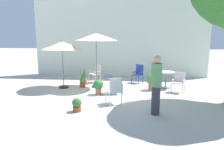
{
  "coord_description": "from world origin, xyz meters",
  "views": [
    {
      "loc": [
        0.89,
        -8.31,
        2.36
      ],
      "look_at": [
        0.0,
        -0.05,
        0.82
      ],
      "focal_mm": 34.12,
      "sensor_mm": 36.0,
      "label": 1
    }
  ],
  "objects": [
    {
      "name": "patio_umbrella_0",
      "position": [
        -2.32,
        0.89,
        1.91
      ],
      "size": [
        1.85,
        1.85,
        2.17
      ],
      "color": "#2D2D2D",
      "rests_on": "ground"
    },
    {
      "name": "patio_chair_0",
      "position": [
        2.75,
        0.68,
        0.49
      ],
      "size": [
        0.61,
        0.59,
        0.84
      ],
      "color": "silver",
      "rests_on": "ground"
    },
    {
      "name": "potted_plant_0",
      "position": [
        -0.55,
        -0.05,
        0.36
      ],
      "size": [
        0.4,
        0.4,
        0.62
      ],
      "color": "#BD6B48",
      "rests_on": "ground"
    },
    {
      "name": "patio_chair_2",
      "position": [
        0.21,
        -1.25,
        0.54
      ],
      "size": [
        0.61,
        0.6,
        0.96
      ],
      "color": "white",
      "rests_on": "ground"
    },
    {
      "name": "potted_plant_2",
      "position": [
        -1.52,
        1.6,
        0.42
      ],
      "size": [
        0.24,
        0.24,
        0.86
      ],
      "color": "#AE573F",
      "rests_on": "ground"
    },
    {
      "name": "cafe_table_0",
      "position": [
        2.31,
        1.37,
        0.53
      ],
      "size": [
        0.82,
        0.82,
        0.75
      ],
      "color": "silver",
      "rests_on": "ground"
    },
    {
      "name": "potted_plant_4",
      "position": [
        -0.89,
        -2.06,
        0.22
      ],
      "size": [
        0.3,
        0.3,
        0.44
      ],
      "color": "#974F2B",
      "rests_on": "ground"
    },
    {
      "name": "patio_umbrella_1",
      "position": [
        -0.85,
        1.23,
        2.27
      ],
      "size": [
        1.91,
        1.91,
        2.53
      ],
      "color": "#2D2D2D",
      "rests_on": "ground"
    },
    {
      "name": "patio_chair_3",
      "position": [
        0.06,
        0.18,
        0.48
      ],
      "size": [
        0.58,
        0.56,
        0.83
      ],
      "color": "#25459E",
      "rests_on": "ground"
    },
    {
      "name": "potted_plant_1",
      "position": [
        -1.5,
        1.08,
        0.33
      ],
      "size": [
        0.25,
        0.25,
        0.65
      ],
      "color": "brown",
      "rests_on": "ground"
    },
    {
      "name": "villa_facade",
      "position": [
        0.0,
        4.14,
        2.18
      ],
      "size": [
        9.99,
        0.3,
        4.37
      ],
      "primitive_type": "cube",
      "color": "silver",
      "rests_on": "ground"
    },
    {
      "name": "patio_chair_4",
      "position": [
        1.08,
        2.33,
        0.52
      ],
      "size": [
        0.61,
        0.6,
        0.93
      ],
      "color": "#233D95",
      "rests_on": "ground"
    },
    {
      "name": "standing_person",
      "position": [
        1.54,
        -2.04,
        0.94
      ],
      "size": [
        0.42,
        0.42,
        1.8
      ],
      "color": "#33333D",
      "rests_on": "ground"
    },
    {
      "name": "potted_plant_3",
      "position": [
        1.64,
        0.93,
        0.42
      ],
      "size": [
        0.48,
        0.48,
        0.72
      ],
      "color": "#BF6A44",
      "rests_on": "ground"
    },
    {
      "name": "ground_plane",
      "position": [
        0.0,
        0.0,
        0.0
      ],
      "size": [
        60.0,
        60.0,
        0.0
      ],
      "primitive_type": "plane",
      "color": "beige"
    },
    {
      "name": "patio_chair_1",
      "position": [
        -1.07,
        2.19,
        0.52
      ],
      "size": [
        0.66,
        0.66,
        0.89
      ],
      "color": "silver",
      "rests_on": "ground"
    }
  ]
}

